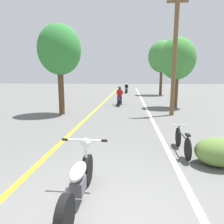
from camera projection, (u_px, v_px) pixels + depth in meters
name	position (u px, v px, depth m)	size (l,w,h in m)	color
ground_plane	(92.00, 219.00, 3.05)	(120.00, 120.00, 0.00)	#60605E
lane_stripe_center	(100.00, 105.00, 15.29)	(0.14, 48.00, 0.01)	yellow
lane_stripe_edge	(145.00, 106.00, 14.98)	(0.14, 48.00, 0.01)	white
utility_pole	(175.00, 53.00, 10.76)	(1.10, 0.24, 6.60)	brown
roadside_tree_right_near	(177.00, 59.00, 13.53)	(2.45, 2.20, 4.78)	#513A23
roadside_tree_right_far	(162.00, 57.00, 23.18)	(3.17, 2.85, 6.29)	#513A23
roadside_tree_left	(59.00, 50.00, 11.01)	(2.41, 2.16, 5.01)	#513A23
roadside_bush	(218.00, 152.00, 4.84)	(1.10, 0.88, 0.70)	#5B7A38
motorcycle_foreground	(79.00, 181.00, 3.36)	(0.86, 2.00, 1.00)	black
motorcycle_rider_lead	(120.00, 98.00, 15.36)	(0.50, 2.18, 1.44)	black
motorcycle_rider_far	(126.00, 89.00, 26.85)	(0.50, 2.05, 1.36)	black
bicycle_parked	(183.00, 142.00, 5.64)	(0.44, 1.67, 0.71)	black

